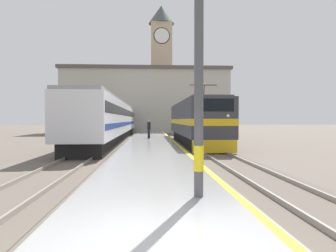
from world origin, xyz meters
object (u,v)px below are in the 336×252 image
person_on_platform (149,129)px  clock_tower (161,64)px  passenger_train (116,120)px  locomotive_train (195,122)px  catenary_mast (207,32)px

person_on_platform → clock_tower: clock_tower is taller
passenger_train → clock_tower: bearing=75.7°
locomotive_train → passenger_train: (-7.73, 8.75, 0.16)m
locomotive_train → clock_tower: (-1.67, 32.50, 10.50)m
locomotive_train → clock_tower: 34.19m
locomotive_train → person_on_platform: (-4.01, 3.18, -0.64)m
passenger_train → person_on_platform: size_ratio=23.02×
locomotive_train → person_on_platform: bearing=141.6°
catenary_mast → clock_tower: bearing=88.9°
locomotive_train → catenary_mast: catenary_mast is taller
locomotive_train → clock_tower: clock_tower is taller
catenary_mast → person_on_platform: bearing=93.2°
person_on_platform → passenger_train: bearing=123.7°
passenger_train → locomotive_train: bearing=-48.6°
catenary_mast → passenger_train: bearing=99.7°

